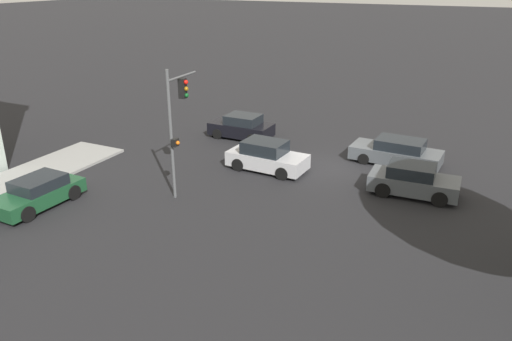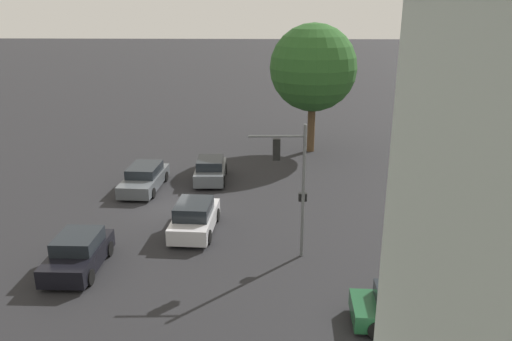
% 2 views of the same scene
% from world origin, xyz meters
% --- Properties ---
extents(ground_plane, '(300.00, 300.00, 0.00)m').
position_xyz_m(ground_plane, '(0.00, 0.00, 0.00)').
color(ground_plane, black).
extents(street_tree, '(6.33, 6.33, 9.44)m').
position_xyz_m(street_tree, '(-11.55, 8.68, 6.26)').
color(street_tree, '#4C3823').
rests_on(street_tree, ground_plane).
extents(traffic_signal, '(0.63, 2.50, 5.96)m').
position_xyz_m(traffic_signal, '(5.40, 6.59, 3.88)').
color(traffic_signal, '#515456').
rests_on(traffic_signal, ground_plane).
extents(crossing_car_0, '(4.24, 2.09, 1.58)m').
position_xyz_m(crossing_car_0, '(3.07, 2.05, 0.74)').
color(crossing_car_0, '#B7B7BC').
rests_on(crossing_car_0, ground_plane).
extents(crossing_car_1, '(3.92, 1.99, 1.50)m').
position_xyz_m(crossing_car_1, '(6.85, -2.26, 0.71)').
color(crossing_car_1, black).
rests_on(crossing_car_1, ground_plane).
extents(crossing_car_2, '(4.13, 2.05, 1.50)m').
position_xyz_m(crossing_car_2, '(-4.44, 1.91, 0.71)').
color(crossing_car_2, '#4C5156').
rests_on(crossing_car_2, ground_plane).
extents(crossing_car_3, '(4.87, 2.18, 1.42)m').
position_xyz_m(crossing_car_3, '(-2.90, -1.91, 0.67)').
color(crossing_car_3, '#4C5156').
rests_on(crossing_car_3, ground_plane).
extents(parked_car_0, '(2.01, 4.12, 1.32)m').
position_xyz_m(parked_car_0, '(10.34, 10.59, 0.64)').
color(parked_car_0, '#194728').
rests_on(parked_car_0, ground_plane).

